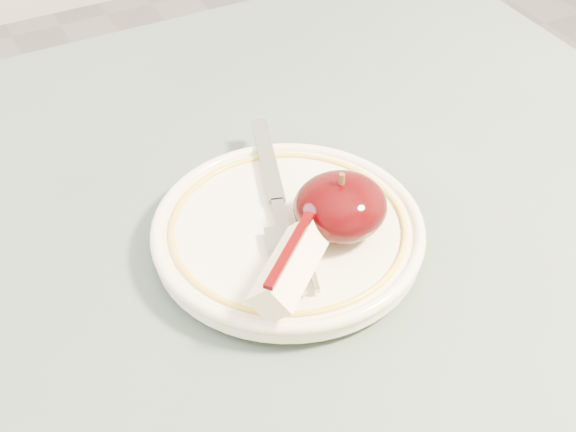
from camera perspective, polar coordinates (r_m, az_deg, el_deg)
name	(u,v)px	position (r m, az deg, el deg)	size (l,w,h in m)	color
plate	(288,231)	(0.55, 0.00, -1.09)	(0.19, 0.19, 0.02)	beige
apple_half	(340,207)	(0.53, 3.73, 0.67)	(0.06, 0.06, 0.05)	black
apple_wedge	(290,267)	(0.50, 0.13, -3.68)	(0.07, 0.07, 0.03)	#FFF0BB
fork	(277,202)	(0.56, -0.76, 0.99)	(0.08, 0.18, 0.00)	#909398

